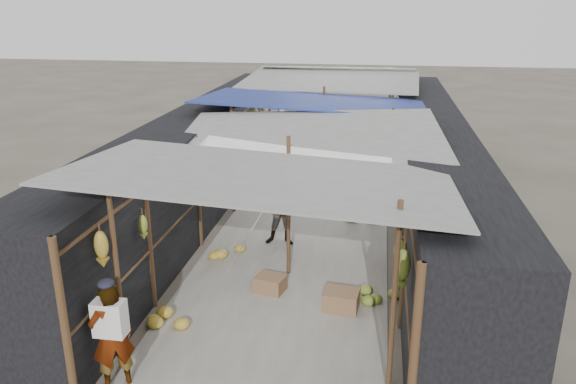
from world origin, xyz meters
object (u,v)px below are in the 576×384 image
Objects in this scene: vendor_elderly at (112,336)px; vendor_seated at (384,161)px; shopper_blue at (283,210)px; black_basin at (355,202)px; crate_near at (270,284)px.

vendor_seated is (3.40, 10.06, -0.29)m from vendor_elderly.
vendor_elderly is at bearing -108.95° from shopper_blue.
vendor_seated is (0.67, 2.68, 0.36)m from black_basin.
shopper_blue reaches higher than black_basin.
vendor_seated reaches higher than black_basin.
crate_near reaches higher than black_basin.
vendor_elderly is at bearing -103.95° from crate_near.
shopper_blue is (1.38, 4.80, 0.03)m from vendor_elderly.
black_basin is at bearing 59.38° from shopper_blue.
crate_near is 0.80× the size of black_basin.
vendor_seated is (2.02, 5.26, -0.32)m from shopper_blue.
vendor_seated is at bearing 66.00° from shopper_blue.
vendor_seated is at bearing -144.17° from vendor_elderly.
vendor_elderly reaches higher than vendor_seated.
shopper_blue is at bearing 107.71° from crate_near.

